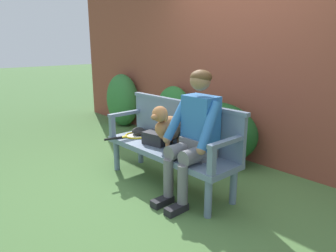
# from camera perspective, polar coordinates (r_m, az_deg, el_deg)

# --- Properties ---
(ground_plane) EXTENTS (40.00, 40.00, 0.00)m
(ground_plane) POSITION_cam_1_polar(r_m,az_deg,el_deg) (3.58, -0.00, -10.63)
(ground_plane) COLOR #4C753D
(brick_garden_fence) EXTENTS (8.00, 0.30, 2.72)m
(brick_garden_fence) POSITION_cam_1_polar(r_m,az_deg,el_deg) (4.35, 14.69, 11.98)
(brick_garden_fence) COLOR brown
(brick_garden_fence) RESTS_ON ground
(hedge_bush_mid_left) EXTENTS (0.71, 0.43, 0.90)m
(hedge_bush_mid_left) POSITION_cam_1_polar(r_m,az_deg,el_deg) (4.95, 1.07, 2.12)
(hedge_bush_mid_left) COLOR #286B2D
(hedge_bush_mid_left) RESTS_ON ground
(hedge_bush_mid_right) EXTENTS (1.15, 0.74, 0.79)m
(hedge_bush_mid_right) POSITION_cam_1_polar(r_m,az_deg,el_deg) (4.26, 9.17, -0.98)
(hedge_bush_mid_right) COLOR #194C1E
(hedge_bush_mid_right) RESTS_ON ground
(hedge_bush_far_right) EXTENTS (0.77, 0.51, 0.99)m
(hedge_bush_far_right) POSITION_cam_1_polar(r_m,az_deg,el_deg) (6.03, -8.35, 4.70)
(hedge_bush_far_right) COLOR #337538
(hedge_bush_far_right) RESTS_ON ground
(garden_bench) EXTENTS (1.66, 0.50, 0.43)m
(garden_bench) POSITION_cam_1_polar(r_m,az_deg,el_deg) (3.44, -0.00, -4.97)
(garden_bench) COLOR slate
(garden_bench) RESTS_ON ground
(bench_backrest) EXTENTS (1.70, 0.06, 0.50)m
(bench_backrest) POSITION_cam_1_polar(r_m,az_deg,el_deg) (3.49, 2.66, 0.68)
(bench_backrest) COLOR slate
(bench_backrest) RESTS_ON garden_bench
(bench_armrest_left_end) EXTENTS (0.06, 0.50, 0.28)m
(bench_armrest_left_end) POSITION_cam_1_polar(r_m,az_deg,el_deg) (3.92, -8.74, 1.29)
(bench_armrest_left_end) COLOR slate
(bench_armrest_left_end) RESTS_ON garden_bench
(bench_armrest_right_end) EXTENTS (0.06, 0.50, 0.28)m
(bench_armrest_right_end) POSITION_cam_1_polar(r_m,az_deg,el_deg) (2.78, 9.66, -4.38)
(bench_armrest_right_end) COLOR slate
(bench_armrest_right_end) RESTS_ON garden_bench
(person_seated) EXTENTS (0.56, 0.65, 1.30)m
(person_seated) POSITION_cam_1_polar(r_m,az_deg,el_deg) (3.06, 4.92, -1.02)
(person_seated) COLOR black
(person_seated) RESTS_ON ground
(dog_on_bench) EXTENTS (0.27, 0.48, 0.48)m
(dog_on_bench) POSITION_cam_1_polar(r_m,az_deg,el_deg) (3.39, -0.21, -0.03)
(dog_on_bench) COLOR #AD7042
(dog_on_bench) RESTS_ON garden_bench
(tennis_racket) EXTENTS (0.35, 0.58, 0.03)m
(tennis_racket) POSITION_cam_1_polar(r_m,az_deg,el_deg) (3.86, -6.10, -1.75)
(tennis_racket) COLOR yellow
(tennis_racket) RESTS_ON garden_bench
(baseball_glove) EXTENTS (0.28, 0.26, 0.09)m
(baseball_glove) POSITION_cam_1_polar(r_m,az_deg,el_deg) (3.92, -5.39, -0.96)
(baseball_glove) COLOR black
(baseball_glove) RESTS_ON garden_bench
(sports_bag) EXTENTS (0.31, 0.25, 0.14)m
(sports_bag) POSITION_cam_1_polar(r_m,az_deg,el_deg) (3.54, -2.08, -2.21)
(sports_bag) COLOR #232328
(sports_bag) RESTS_ON garden_bench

